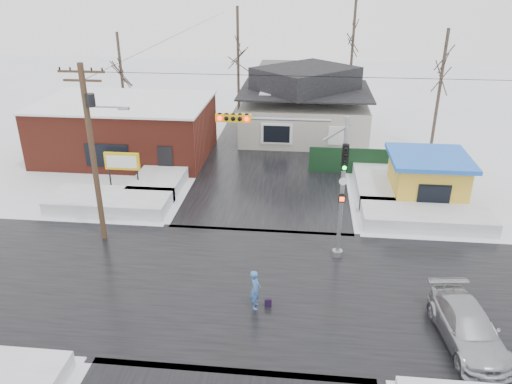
# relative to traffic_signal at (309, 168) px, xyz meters

# --- Properties ---
(ground) EXTENTS (120.00, 120.00, 0.00)m
(ground) POSITION_rel_traffic_signal_xyz_m (-2.43, -2.97, -4.54)
(ground) COLOR white
(ground) RESTS_ON ground
(road_ns) EXTENTS (10.00, 120.00, 0.02)m
(road_ns) POSITION_rel_traffic_signal_xyz_m (-2.43, -2.97, -4.53)
(road_ns) COLOR black
(road_ns) RESTS_ON ground
(road_ew) EXTENTS (120.00, 10.00, 0.02)m
(road_ew) POSITION_rel_traffic_signal_xyz_m (-2.43, -2.97, -4.53)
(road_ew) COLOR black
(road_ew) RESTS_ON ground
(snowbank_nw) EXTENTS (7.00, 3.00, 0.80)m
(snowbank_nw) POSITION_rel_traffic_signal_xyz_m (-11.43, 4.03, -4.14)
(snowbank_nw) COLOR white
(snowbank_nw) RESTS_ON ground
(snowbank_ne) EXTENTS (7.00, 3.00, 0.80)m
(snowbank_ne) POSITION_rel_traffic_signal_xyz_m (6.57, 4.03, -4.14)
(snowbank_ne) COLOR white
(snowbank_ne) RESTS_ON ground
(snowbank_nside_w) EXTENTS (3.00, 8.00, 0.80)m
(snowbank_nside_w) POSITION_rel_traffic_signal_xyz_m (-9.43, 9.03, -4.14)
(snowbank_nside_w) COLOR white
(snowbank_nside_w) RESTS_ON ground
(snowbank_nside_e) EXTENTS (3.00, 8.00, 0.80)m
(snowbank_nside_e) POSITION_rel_traffic_signal_xyz_m (4.57, 9.03, -4.14)
(snowbank_nside_e) COLOR white
(snowbank_nside_e) RESTS_ON ground
(traffic_signal) EXTENTS (6.05, 0.68, 7.00)m
(traffic_signal) POSITION_rel_traffic_signal_xyz_m (0.00, 0.00, 0.00)
(traffic_signal) COLOR gray
(traffic_signal) RESTS_ON ground
(utility_pole) EXTENTS (3.15, 0.44, 9.00)m
(utility_pole) POSITION_rel_traffic_signal_xyz_m (-10.36, 0.53, 0.57)
(utility_pole) COLOR #382619
(utility_pole) RESTS_ON ground
(brick_building) EXTENTS (12.20, 8.20, 4.12)m
(brick_building) POSITION_rel_traffic_signal_xyz_m (-13.43, 13.03, -2.46)
(brick_building) COLOR maroon
(brick_building) RESTS_ON ground
(marquee_sign) EXTENTS (2.20, 0.21, 2.55)m
(marquee_sign) POSITION_rel_traffic_signal_xyz_m (-11.43, 6.53, -2.62)
(marquee_sign) COLOR black
(marquee_sign) RESTS_ON ground
(house) EXTENTS (10.40, 8.40, 5.76)m
(house) POSITION_rel_traffic_signal_xyz_m (-0.43, 19.03, -1.92)
(house) COLOR #B4AFA2
(house) RESTS_ON ground
(kiosk) EXTENTS (4.60, 4.60, 2.88)m
(kiosk) POSITION_rel_traffic_signal_xyz_m (7.07, 7.03, -3.08)
(kiosk) COLOR gold
(kiosk) RESTS_ON ground
(fence) EXTENTS (8.00, 0.12, 1.80)m
(fence) POSITION_rel_traffic_signal_xyz_m (4.07, 11.03, -3.64)
(fence) COLOR black
(fence) RESTS_ON ground
(tree_far_left) EXTENTS (3.00, 3.00, 10.00)m
(tree_far_left) POSITION_rel_traffic_signal_xyz_m (-6.43, 23.03, 3.41)
(tree_far_left) COLOR #332821
(tree_far_left) RESTS_ON ground
(tree_far_mid) EXTENTS (3.00, 3.00, 12.00)m
(tree_far_mid) POSITION_rel_traffic_signal_xyz_m (3.57, 25.03, 5.00)
(tree_far_mid) COLOR #332821
(tree_far_mid) RESTS_ON ground
(tree_far_right) EXTENTS (3.00, 3.00, 9.00)m
(tree_far_right) POSITION_rel_traffic_signal_xyz_m (9.57, 17.03, 2.62)
(tree_far_right) COLOR #332821
(tree_far_right) RESTS_ON ground
(tree_far_west) EXTENTS (3.00, 3.00, 8.00)m
(tree_far_west) POSITION_rel_traffic_signal_xyz_m (-16.43, 21.03, 1.82)
(tree_far_west) COLOR #332821
(tree_far_west) RESTS_ON ground
(pedestrian) EXTENTS (0.43, 0.65, 1.74)m
(pedestrian) POSITION_rel_traffic_signal_xyz_m (-1.99, -4.44, -3.67)
(pedestrian) COLOR #3C65A8
(pedestrian) RESTS_ON ground
(car) EXTENTS (2.45, 4.87, 1.36)m
(car) POSITION_rel_traffic_signal_xyz_m (6.09, -5.71, -3.86)
(car) COLOR #A9ABB0
(car) RESTS_ON ground
(shopping_bag) EXTENTS (0.30, 0.16, 0.35)m
(shopping_bag) POSITION_rel_traffic_signal_xyz_m (-1.46, -4.34, -4.36)
(shopping_bag) COLOR black
(shopping_bag) RESTS_ON ground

